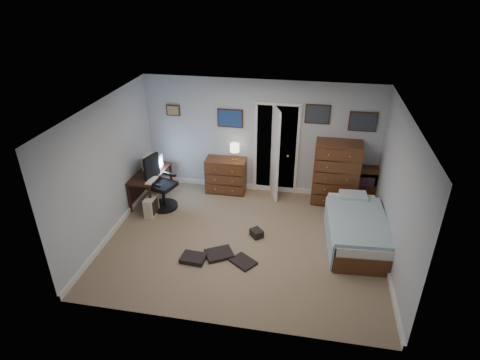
% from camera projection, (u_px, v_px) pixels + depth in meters
% --- Properties ---
extents(floor, '(5.00, 4.00, 0.02)m').
position_uv_depth(floor, '(244.00, 241.00, 7.40)').
color(floor, gray).
rests_on(floor, ground).
extents(computer_desk, '(0.59, 1.18, 0.67)m').
position_uv_depth(computer_desk, '(147.00, 179.00, 8.47)').
color(computer_desk, black).
rests_on(computer_desk, floor).
extents(crt_monitor, '(0.36, 0.34, 0.32)m').
position_uv_depth(crt_monitor, '(152.00, 162.00, 8.43)').
color(crt_monitor, beige).
rests_on(crt_monitor, computer_desk).
extents(keyboard, '(0.15, 0.36, 0.02)m').
position_uv_depth(keyboard, '(151.00, 181.00, 8.04)').
color(keyboard, beige).
rests_on(keyboard, computer_desk).
extents(pc_tower, '(0.20, 0.38, 0.40)m').
position_uv_depth(pc_tower, '(151.00, 206.00, 8.09)').
color(pc_tower, beige).
rests_on(pc_tower, floor).
extents(office_chair, '(0.69, 0.69, 1.14)m').
position_uv_depth(office_chair, '(160.00, 188.00, 8.25)').
color(office_chair, black).
rests_on(office_chair, floor).
extents(media_stack, '(0.16, 0.16, 0.76)m').
position_uv_depth(media_stack, '(153.00, 175.00, 8.92)').
color(media_stack, maroon).
rests_on(media_stack, floor).
extents(low_dresser, '(0.89, 0.46, 0.78)m').
position_uv_depth(low_dresser, '(226.00, 175.00, 8.87)').
color(low_dresser, '#572D1B').
rests_on(low_dresser, floor).
extents(table_lamp, '(0.20, 0.20, 0.38)m').
position_uv_depth(table_lamp, '(235.00, 148.00, 8.52)').
color(table_lamp, gold).
rests_on(table_lamp, low_dresser).
extents(doorway, '(0.96, 1.12, 2.05)m').
position_uv_depth(doorway, '(277.00, 145.00, 8.84)').
color(doorway, black).
rests_on(doorway, floor).
extents(tall_dresser, '(0.95, 0.59, 1.37)m').
position_uv_depth(tall_dresser, '(336.00, 173.00, 8.33)').
color(tall_dresser, '#572D1B').
rests_on(tall_dresser, floor).
extents(headboard_bookcase, '(0.91, 0.27, 0.81)m').
position_uv_depth(headboard_bookcase, '(356.00, 183.00, 8.48)').
color(headboard_bookcase, '#572D1B').
rests_on(headboard_bookcase, floor).
extents(bed, '(1.10, 1.92, 0.61)m').
position_uv_depth(bed, '(355.00, 229.00, 7.23)').
color(bed, '#572D1B').
rests_on(bed, floor).
extents(wall_posters, '(4.38, 0.04, 0.60)m').
position_uv_depth(wall_posters, '(288.00, 117.00, 8.20)').
color(wall_posters, '#331E11').
rests_on(wall_posters, floor).
extents(floor_clutter, '(1.33, 1.20, 0.14)m').
position_uv_depth(floor_clutter, '(222.00, 252.00, 7.03)').
color(floor_clutter, black).
rests_on(floor_clutter, floor).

